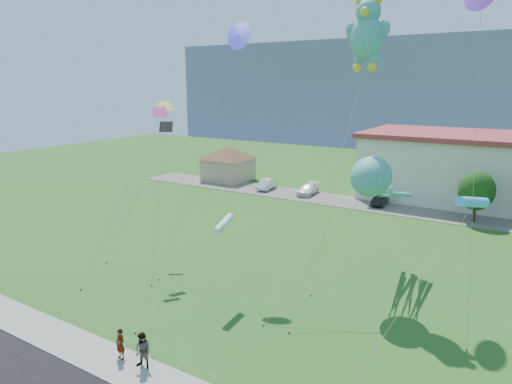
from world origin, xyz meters
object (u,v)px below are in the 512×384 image
parked_car_black (380,200)px  octopus_kite (377,184)px  pedestrian_right (143,351)px  pavilion (228,160)px  pedestrian_left (120,344)px  parked_car_silver (267,184)px  teddy_bear_kite (367,32)px  parked_car_white (308,189)px

parked_car_black → octopus_kite: (6.15, -22.25, 6.70)m
pedestrian_right → parked_car_black: size_ratio=0.49×
pavilion → pedestrian_left: size_ratio=5.57×
parked_car_black → pedestrian_right: bearing=-94.4°
parked_car_silver → parked_car_black: size_ratio=1.09×
parked_car_silver → pavilion: bearing=154.6°
pedestrian_left → parked_car_black: pedestrian_left is taller
octopus_kite → teddy_bear_kite: teddy_bear_kite is taller
parked_car_black → parked_car_silver: bearing=176.2°
pavilion → parked_car_silver: (8.11, -2.45, -2.26)m
pavilion → parked_car_black: bearing=-5.9°
teddy_bear_kite → parked_car_white: bearing=124.0°
pedestrian_left → parked_car_white: pedestrian_left is taller
pavilion → teddy_bear_kite: 38.68m
pavilion → pedestrian_left: bearing=-61.7°
pavilion → teddy_bear_kite: bearing=-39.0°
octopus_kite → parked_car_white: bearing=124.8°
pedestrian_right → octopus_kite: bearing=59.5°
pavilion → parked_car_black: (23.70, -2.47, -2.32)m
parked_car_white → parked_car_black: parked_car_white is taller
pedestrian_left → pedestrian_right: 1.58m
pavilion → octopus_kite: 39.00m
pedestrian_left → parked_car_black: (1.98, 37.86, -0.23)m
parked_car_silver → parked_car_black: 15.59m
parked_car_silver → octopus_kite: (21.74, -22.26, 6.64)m
parked_car_silver → pedestrian_left: bearing=-78.8°
pedestrian_left → octopus_kite: (8.13, 15.61, 6.47)m
parked_car_white → parked_car_black: size_ratio=1.17×
pedestrian_right → pedestrian_left: bearing=174.7°
teddy_bear_kite → pedestrian_left: bearing=-109.2°
pedestrian_left → teddy_bear_kite: bearing=74.7°
pedestrian_right → parked_car_white: 39.18m
parked_car_black → teddy_bear_kite: size_ratio=0.20×
parked_car_black → parked_car_white: bearing=174.4°
octopus_kite → teddy_bear_kite: bearing=132.2°
pedestrian_left → parked_car_silver: 40.24m
pavilion → teddy_bear_kite: teddy_bear_kite is taller
pedestrian_right → teddy_bear_kite: size_ratio=0.10×
teddy_bear_kite → pedestrian_right: bearing=-104.6°
pedestrian_left → parked_car_white: (-7.56, 38.16, -0.20)m
parked_car_white → pavilion: bearing=167.1°
parked_car_silver → pedestrian_right: bearing=-76.7°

